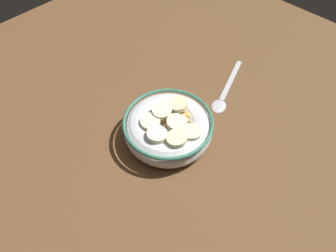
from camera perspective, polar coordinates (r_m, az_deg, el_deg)
The scene contains 3 objects.
ground_plane at distance 57.22cm, azimuth -0.00°, elevation -2.49°, with size 108.41×108.41×2.00cm, color brown.
cereal_bowl at distance 54.33cm, azimuth 0.03°, elevation -0.31°, with size 15.52×15.52×5.81cm.
spoon at distance 63.51cm, azimuth 9.98°, elevation 5.46°, with size 15.95×7.30×0.80cm.
Camera 1 is at (24.21, 23.35, 45.29)cm, focal length 33.69 mm.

